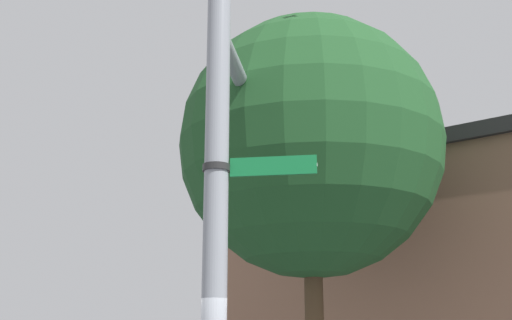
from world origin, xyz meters
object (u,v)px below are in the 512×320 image
traffic_light_mid_inner (261,170)px  traffic_light_mid_outer (272,189)px  traffic_light_nearest_pole (247,145)px  street_name_sign (242,167)px

traffic_light_mid_inner → traffic_light_mid_outer: bearing=-69.5°
traffic_light_nearest_pole → traffic_light_mid_outer: same height
traffic_light_nearest_pole → traffic_light_mid_outer: size_ratio=1.00×
traffic_light_nearest_pole → street_name_sign: traffic_light_nearest_pole is taller
traffic_light_mid_inner → street_name_sign: size_ratio=1.05×
traffic_light_nearest_pole → traffic_light_mid_inner: (0.53, -1.42, 0.00)m
traffic_light_mid_inner → street_name_sign: traffic_light_mid_inner is taller
street_name_sign → traffic_light_nearest_pole: bearing=-61.2°
traffic_light_mid_outer → traffic_light_nearest_pole: bearing=110.5°
street_name_sign → traffic_light_mid_outer: bearing=-66.1°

